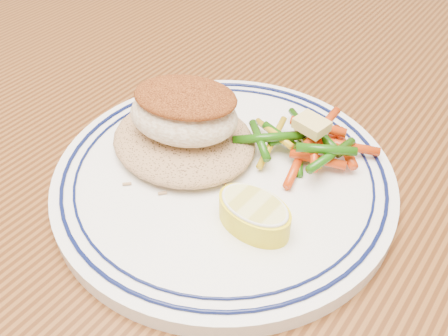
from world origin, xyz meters
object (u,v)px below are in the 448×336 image
(vegetable_pile, at_px, (308,143))
(lemon_wedge, at_px, (254,213))
(fish_fillet, at_px, (184,111))
(rice_pilaf, at_px, (184,137))
(plate, at_px, (224,177))
(dining_table, at_px, (252,230))

(vegetable_pile, xyz_separation_m, lemon_wedge, (0.01, -0.09, -0.00))
(fish_fillet, bearing_deg, rice_pilaf, -173.35)
(fish_fillet, distance_m, vegetable_pile, 0.11)
(vegetable_pile, bearing_deg, plate, -126.50)
(dining_table, height_order, rice_pilaf, rice_pilaf)
(plate, relative_size, vegetable_pile, 2.59)
(lemon_wedge, bearing_deg, dining_table, 121.88)
(fish_fillet, xyz_separation_m, vegetable_pile, (0.09, 0.05, -0.03))
(dining_table, xyz_separation_m, plate, (-0.00, -0.04, 0.11))
(dining_table, xyz_separation_m, rice_pilaf, (-0.05, -0.04, 0.12))
(fish_fillet, height_order, lemon_wedge, fish_fillet)
(fish_fillet, bearing_deg, lemon_wedge, -21.54)
(rice_pilaf, relative_size, vegetable_pile, 1.18)
(rice_pilaf, distance_m, vegetable_pile, 0.11)
(dining_table, distance_m, rice_pilaf, 0.14)
(plate, xyz_separation_m, lemon_wedge, (0.05, -0.03, 0.02))
(rice_pilaf, bearing_deg, dining_table, 39.12)
(vegetable_pile, bearing_deg, dining_table, -159.58)
(dining_table, xyz_separation_m, lemon_wedge, (0.05, -0.08, 0.12))
(plate, relative_size, lemon_wedge, 4.64)
(dining_table, bearing_deg, plate, -94.21)
(plate, height_order, rice_pilaf, rice_pilaf)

